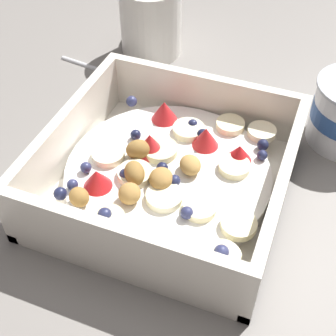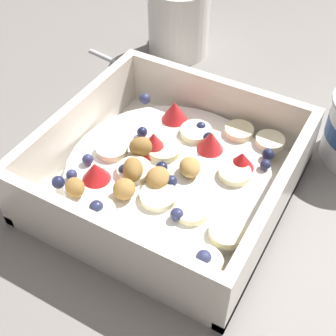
{
  "view_description": "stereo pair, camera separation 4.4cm",
  "coord_description": "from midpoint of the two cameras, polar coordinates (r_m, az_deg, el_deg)",
  "views": [
    {
      "loc": [
        0.28,
        0.12,
        0.34
      ],
      "look_at": [
        -0.01,
        0.01,
        0.03
      ],
      "focal_mm": 50.1,
      "sensor_mm": 36.0,
      "label": 1
    },
    {
      "loc": [
        0.27,
        0.16,
        0.34
      ],
      "look_at": [
        -0.01,
        0.01,
        0.03
      ],
      "focal_mm": 50.1,
      "sensor_mm": 36.0,
      "label": 2
    }
  ],
  "objects": [
    {
      "name": "ground_plane",
      "position": [
        0.46,
        -4.13,
        -2.88
      ],
      "size": [
        2.4,
        2.4,
        0.0
      ],
      "primitive_type": "plane",
      "color": "gray"
    },
    {
      "name": "fruit_bowl",
      "position": [
        0.45,
        -2.82,
        -0.88
      ],
      "size": [
        0.22,
        0.22,
        0.07
      ],
      "color": "white",
      "rests_on": "ground"
    },
    {
      "name": "spoon",
      "position": [
        0.6,
        -5.58,
        10.35
      ],
      "size": [
        0.04,
        0.17,
        0.01
      ],
      "color": "silver",
      "rests_on": "ground"
    },
    {
      "name": "coffee_mug",
      "position": [
        0.64,
        -4.18,
        17.46
      ],
      "size": [
        0.1,
        0.08,
        0.09
      ],
      "color": "white",
      "rests_on": "ground"
    }
  ]
}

